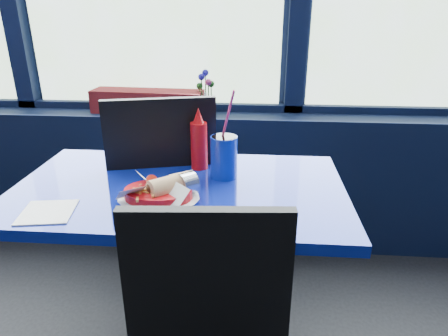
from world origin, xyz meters
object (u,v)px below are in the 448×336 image
Objects in this scene: planter_box at (148,101)px; ketchup_bottle at (199,142)px; food_basket at (160,192)px; chair_near_back at (178,188)px; near_table at (181,229)px; flower_vase at (205,101)px; soda_cup at (224,156)px.

planter_box is 2.50× the size of ketchup_bottle.
ketchup_bottle is at bearing 58.34° from food_basket.
ketchup_bottle is (0.09, 0.31, 0.08)m from food_basket.
food_basket is at bearing 79.93° from chair_near_back.
chair_near_back is at bearing 102.84° from near_table.
chair_near_back reaches higher than planter_box.
planter_box is (-0.34, 0.86, 0.29)m from near_table.
flower_vase is at bearing -111.41° from chair_near_back.
chair_near_back reaches higher than food_basket.
chair_near_back reaches higher than near_table.
food_basket is 0.30m from soda_cup.
soda_cup is at bearing -53.60° from planter_box.
food_basket is at bearing -69.60° from planter_box.
ketchup_bottle reaches higher than food_basket.
flower_vase is (-0.01, 0.84, 0.31)m from near_table.
soda_cup is at bearing -77.61° from flower_vase.
ketchup_bottle is 0.73× the size of soda_cup.
soda_cup reaches higher than flower_vase.
food_basket is at bearing -131.40° from soda_cup.
near_table is 0.35m from ketchup_bottle.
soda_cup reaches higher than planter_box.
near_table is 3.52× the size of soda_cup.
near_table is 1.17× the size of chair_near_back.
near_table is 0.97m from planter_box.
flower_vase is 0.72× the size of soda_cup.
soda_cup is at bearing -37.94° from ketchup_bottle.
food_basket is 0.33m from ketchup_bottle.
planter_box is at bearing 111.23° from near_table.
near_table is 4.83× the size of ketchup_bottle.
ketchup_bottle is at bearing 142.06° from soda_cup.
flower_vase is 0.86× the size of food_basket.
soda_cup reaches higher than food_basket.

